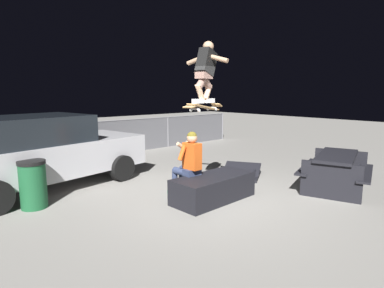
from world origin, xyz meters
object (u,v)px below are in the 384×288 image
skater_airborne (206,69)px  parked_car (43,152)px  trash_bin (33,184)px  person_sitting_on_ledge (188,161)px  ledge_box_main (213,188)px  skateboard (204,107)px  kicker_ramp (241,174)px  picnic_table_back (336,166)px

skater_airborne → parked_car: 3.85m
skater_airborne → trash_bin: skater_airborne is taller
skater_airborne → person_sitting_on_ledge: bearing=137.4°
ledge_box_main → skateboard: (-0.09, 0.18, 1.53)m
trash_bin → skater_airborne: bearing=-32.1°
trash_bin → parked_car: 1.30m
trash_bin → kicker_ramp: bearing=-13.8°
picnic_table_back → trash_bin: (-5.09, 3.07, -0.07)m
ledge_box_main → parked_car: (-2.13, 2.97, 0.55)m
person_sitting_on_ledge → skateboard: bearing=-51.7°
person_sitting_on_ledge → skateboard: (0.18, -0.23, 1.04)m
ledge_box_main → trash_bin: bearing=145.4°
skater_airborne → skateboard: bearing=-167.6°
person_sitting_on_ledge → trash_bin: bearing=149.2°
person_sitting_on_ledge → skateboard: 1.08m
skateboard → parked_car: (-2.04, 2.79, -0.97)m
kicker_ramp → trash_bin: bearing=166.2°
trash_bin → ledge_box_main: bearing=-34.6°
kicker_ramp → parked_car: (-3.87, 2.21, 0.73)m
ledge_box_main → person_sitting_on_ledge: person_sitting_on_ledge is taller
picnic_table_back → parked_car: (-4.56, 4.20, 0.29)m
trash_bin → skateboard: bearing=-32.8°
ledge_box_main → trash_bin: size_ratio=1.94×
trash_bin → parked_car: bearing=64.6°
ledge_box_main → person_sitting_on_ledge: (-0.28, 0.41, 0.49)m
person_sitting_on_ledge → skater_airborne: skater_airborne is taller
person_sitting_on_ledge → skateboard: skateboard is taller
picnic_table_back → kicker_ramp: bearing=109.1°
skateboard → ledge_box_main: bearing=-62.4°
person_sitting_on_ledge → kicker_ramp: 2.15m
ledge_box_main → trash_bin: (-2.67, 1.84, 0.19)m
parked_car → picnic_table_back: bearing=-42.7°
trash_bin → parked_car: (0.54, 1.13, 0.36)m
kicker_ramp → picnic_table_back: (0.69, -1.99, 0.44)m
person_sitting_on_ledge → parked_car: bearing=126.0°
skater_airborne → kicker_ramp: (1.77, 0.57, -2.40)m
skater_airborne → kicker_ramp: bearing=17.7°
ledge_box_main → kicker_ramp: bearing=23.6°
ledge_box_main → skateboard: bearing=117.6°
person_sitting_on_ledge → skater_airborne: size_ratio=1.17×
person_sitting_on_ledge → picnic_table_back: bearing=-31.3°
picnic_table_back → ledge_box_main: bearing=153.0°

